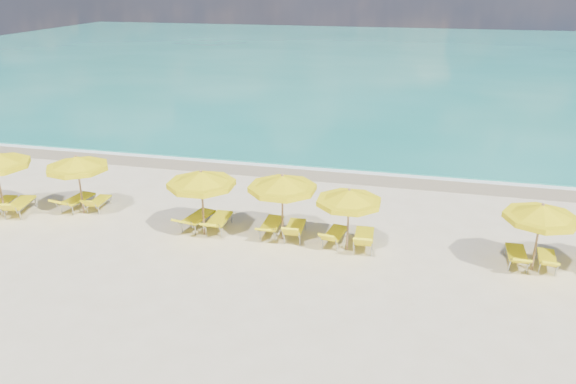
# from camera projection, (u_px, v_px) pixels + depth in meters

# --- Properties ---
(ground_plane) EXTENTS (120.00, 120.00, 0.00)m
(ground_plane) POSITION_uv_depth(u_px,v_px,m) (278.00, 237.00, 20.27)
(ground_plane) COLOR beige
(ocean) EXTENTS (120.00, 80.00, 0.30)m
(ocean) POSITION_uv_depth(u_px,v_px,m) (384.00, 59.00, 63.78)
(ocean) COLOR #167E70
(ocean) RESTS_ON ground
(wet_sand_band) EXTENTS (120.00, 2.60, 0.01)m
(wet_sand_band) POSITION_uv_depth(u_px,v_px,m) (317.00, 172.00, 26.98)
(wet_sand_band) COLOR tan
(wet_sand_band) RESTS_ON ground
(foam_line) EXTENTS (120.00, 1.20, 0.03)m
(foam_line) POSITION_uv_depth(u_px,v_px,m) (320.00, 167.00, 27.70)
(foam_line) COLOR white
(foam_line) RESTS_ON ground
(whitecap_near) EXTENTS (14.00, 0.36, 0.05)m
(whitecap_near) POSITION_uv_depth(u_px,v_px,m) (255.00, 119.00, 36.99)
(whitecap_near) COLOR white
(whitecap_near) RESTS_ON ground
(whitecap_far) EXTENTS (18.00, 0.30, 0.05)m
(whitecap_far) POSITION_uv_depth(u_px,v_px,m) (470.00, 107.00, 40.28)
(whitecap_far) COLOR white
(whitecap_far) RESTS_ON ground
(umbrella_2) EXTENTS (2.81, 2.81, 2.43)m
(umbrella_2) POSITION_uv_depth(u_px,v_px,m) (77.00, 164.00, 21.60)
(umbrella_2) COLOR #A47852
(umbrella_2) RESTS_ON ground
(umbrella_3) EXTENTS (3.16, 3.16, 2.49)m
(umbrella_3) POSITION_uv_depth(u_px,v_px,m) (201.00, 180.00, 19.76)
(umbrella_3) COLOR #A47852
(umbrella_3) RESTS_ON ground
(umbrella_4) EXTENTS (3.23, 3.23, 2.47)m
(umbrella_4) POSITION_uv_depth(u_px,v_px,m) (282.00, 184.00, 19.42)
(umbrella_4) COLOR #A47852
(umbrella_4) RESTS_ON ground
(umbrella_5) EXTENTS (2.92, 2.92, 2.27)m
(umbrella_5) POSITION_uv_depth(u_px,v_px,m) (349.00, 198.00, 18.67)
(umbrella_5) COLOR #A47852
(umbrella_5) RESTS_ON ground
(umbrella_6) EXTENTS (2.39, 2.39, 2.32)m
(umbrella_6) POSITION_uv_depth(u_px,v_px,m) (541.00, 213.00, 17.32)
(umbrella_6) COLOR #A47852
(umbrella_6) RESTS_ON ground
(lounger_1_left) EXTENTS (0.82, 1.79, 0.73)m
(lounger_1_left) POSITION_uv_depth(u_px,v_px,m) (3.00, 206.00, 22.53)
(lounger_1_left) COLOR #A5A8AD
(lounger_1_left) RESTS_ON ground
(lounger_1_right) EXTENTS (1.05, 2.08, 0.91)m
(lounger_1_right) POSITION_uv_depth(u_px,v_px,m) (20.00, 208.00, 22.23)
(lounger_1_right) COLOR #A5A8AD
(lounger_1_right) RESTS_ON ground
(lounger_2_left) EXTENTS (0.90, 2.03, 0.80)m
(lounger_2_left) POSITION_uv_depth(u_px,v_px,m) (77.00, 203.00, 22.70)
(lounger_2_left) COLOR #A5A8AD
(lounger_2_left) RESTS_ON ground
(lounger_2_right) EXTENTS (0.65, 1.64, 0.75)m
(lounger_2_right) POSITION_uv_depth(u_px,v_px,m) (99.00, 204.00, 22.67)
(lounger_2_right) COLOR #A5A8AD
(lounger_2_right) RESTS_ON ground
(lounger_3_left) EXTENTS (1.02, 2.10, 0.79)m
(lounger_3_left) POSITION_uv_depth(u_px,v_px,m) (198.00, 221.00, 21.01)
(lounger_3_left) COLOR #A5A8AD
(lounger_3_left) RESTS_ON ground
(lounger_3_right) EXTENTS (0.71, 2.02, 0.79)m
(lounger_3_right) POSITION_uv_depth(u_px,v_px,m) (219.00, 224.00, 20.81)
(lounger_3_right) COLOR #A5A8AD
(lounger_3_right) RESTS_ON ground
(lounger_4_left) EXTENTS (0.65, 1.93, 0.73)m
(lounger_4_left) POSITION_uv_depth(u_px,v_px,m) (271.00, 228.00, 20.49)
(lounger_4_left) COLOR #A5A8AD
(lounger_4_left) RESTS_ON ground
(lounger_4_right) EXTENTS (0.70, 1.85, 0.86)m
(lounger_4_right) POSITION_uv_depth(u_px,v_px,m) (295.00, 232.00, 20.19)
(lounger_4_right) COLOR #A5A8AD
(lounger_4_right) RESTS_ON ground
(lounger_5_left) EXTENTS (0.86, 1.83, 0.81)m
(lounger_5_left) POSITION_uv_depth(u_px,v_px,m) (335.00, 238.00, 19.76)
(lounger_5_left) COLOR #A5A8AD
(lounger_5_left) RESTS_ON ground
(lounger_5_right) EXTENTS (0.75, 1.97, 0.91)m
(lounger_5_right) POSITION_uv_depth(u_px,v_px,m) (364.00, 241.00, 19.43)
(lounger_5_right) COLOR #A5A8AD
(lounger_5_right) RESTS_ON ground
(lounger_6_left) EXTENTS (0.64, 1.84, 0.76)m
(lounger_6_left) POSITION_uv_depth(u_px,v_px,m) (516.00, 258.00, 18.31)
(lounger_6_left) COLOR #A5A8AD
(lounger_6_left) RESTS_ON ground
(lounger_6_right) EXTENTS (0.69, 1.68, 0.69)m
(lounger_6_right) POSITION_uv_depth(u_px,v_px,m) (546.00, 262.00, 18.13)
(lounger_6_right) COLOR #A5A8AD
(lounger_6_right) RESTS_ON ground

